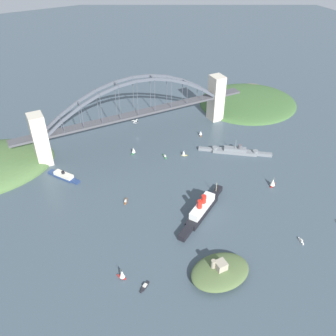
{
  "coord_description": "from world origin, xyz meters",
  "views": [
    {
      "loc": [
        142.48,
        356.11,
        234.63
      ],
      "look_at": [
        0.0,
        79.55,
        8.0
      ],
      "focal_mm": 39.88,
      "sensor_mm": 36.0,
      "label": 1
    }
  ],
  "objects_px": {
    "harbor_ferry_steamer": "(64,176)",
    "small_boat_4": "(273,182)",
    "naval_cruiser": "(236,151)",
    "small_boat_7": "(145,287)",
    "small_boat_9": "(165,156)",
    "small_boat_5": "(301,241)",
    "seaplane_taxiing_near_bridge": "(135,121)",
    "harbor_arch_bridge": "(136,115)",
    "small_boat_2": "(184,153)",
    "ocean_liner": "(202,209)",
    "small_boat_1": "(126,201)",
    "small_boat_6": "(133,150)",
    "small_boat_3": "(122,274)",
    "fort_island_mid_harbor": "(220,271)",
    "small_boat_0": "(201,133)"
  },
  "relations": [
    {
      "from": "small_boat_0",
      "to": "small_boat_2",
      "type": "bearing_deg",
      "value": 36.15
    },
    {
      "from": "harbor_arch_bridge",
      "to": "harbor_ferry_steamer",
      "type": "xyz_separation_m",
      "value": [
        98.33,
        35.4,
        -29.7
      ]
    },
    {
      "from": "small_boat_0",
      "to": "small_boat_5",
      "type": "height_order",
      "value": "small_boat_0"
    },
    {
      "from": "ocean_liner",
      "to": "harbor_ferry_steamer",
      "type": "height_order",
      "value": "ocean_liner"
    },
    {
      "from": "harbor_ferry_steamer",
      "to": "small_boat_4",
      "type": "height_order",
      "value": "small_boat_4"
    },
    {
      "from": "naval_cruiser",
      "to": "small_boat_1",
      "type": "distance_m",
      "value": 143.36
    },
    {
      "from": "harbor_arch_bridge",
      "to": "seaplane_taxiing_near_bridge",
      "type": "bearing_deg",
      "value": -108.78
    },
    {
      "from": "small_boat_0",
      "to": "small_boat_4",
      "type": "relative_size",
      "value": 0.71
    },
    {
      "from": "small_boat_1",
      "to": "small_boat_4",
      "type": "xyz_separation_m",
      "value": [
        -139.67,
        45.07,
        3.73
      ]
    },
    {
      "from": "small_boat_5",
      "to": "seaplane_taxiing_near_bridge",
      "type": "bearing_deg",
      "value": -80.2
    },
    {
      "from": "naval_cruiser",
      "to": "small_boat_7",
      "type": "xyz_separation_m",
      "value": [
        165.33,
        116.62,
        -2.12
      ]
    },
    {
      "from": "small_boat_1",
      "to": "small_boat_9",
      "type": "distance_m",
      "value": 83.95
    },
    {
      "from": "ocean_liner",
      "to": "small_boat_1",
      "type": "height_order",
      "value": "ocean_liner"
    },
    {
      "from": "seaplane_taxiing_near_bridge",
      "to": "small_boat_2",
      "type": "xyz_separation_m",
      "value": [
        -18.72,
        94.14,
        1.42
      ]
    },
    {
      "from": "fort_island_mid_harbor",
      "to": "small_boat_5",
      "type": "distance_m",
      "value": 80.14
    },
    {
      "from": "naval_cruiser",
      "to": "small_boat_7",
      "type": "distance_m",
      "value": 202.34
    },
    {
      "from": "small_boat_5",
      "to": "small_boat_6",
      "type": "relative_size",
      "value": 0.98
    },
    {
      "from": "seaplane_taxiing_near_bridge",
      "to": "harbor_ferry_steamer",
      "type": "bearing_deg",
      "value": 33.21
    },
    {
      "from": "small_boat_0",
      "to": "small_boat_6",
      "type": "xyz_separation_m",
      "value": [
        87.63,
        -1.01,
        0.56
      ]
    },
    {
      "from": "small_boat_0",
      "to": "small_boat_6",
      "type": "bearing_deg",
      "value": -0.66
    },
    {
      "from": "small_boat_2",
      "to": "small_boat_9",
      "type": "distance_m",
      "value": 21.49
    },
    {
      "from": "small_boat_1",
      "to": "harbor_arch_bridge",
      "type": "bearing_deg",
      "value": -119.2
    },
    {
      "from": "harbor_arch_bridge",
      "to": "small_boat_7",
      "type": "bearing_deg",
      "value": 67.93
    },
    {
      "from": "small_boat_5",
      "to": "small_boat_0",
      "type": "bearing_deg",
      "value": -94.54
    },
    {
      "from": "small_boat_6",
      "to": "small_boat_9",
      "type": "bearing_deg",
      "value": 141.05
    },
    {
      "from": "naval_cruiser",
      "to": "ocean_liner",
      "type": "bearing_deg",
      "value": 38.32
    },
    {
      "from": "naval_cruiser",
      "to": "small_boat_5",
      "type": "relative_size",
      "value": 8.65
    },
    {
      "from": "small_boat_4",
      "to": "small_boat_6",
      "type": "relative_size",
      "value": 1.21
    },
    {
      "from": "small_boat_7",
      "to": "small_boat_5",
      "type": "bearing_deg",
      "value": 172.04
    },
    {
      "from": "ocean_liner",
      "to": "fort_island_mid_harbor",
      "type": "bearing_deg",
      "value": 69.92
    },
    {
      "from": "small_boat_0",
      "to": "small_boat_7",
      "type": "bearing_deg",
      "value": 48.12
    },
    {
      "from": "ocean_liner",
      "to": "small_boat_1",
      "type": "relative_size",
      "value": 8.04
    },
    {
      "from": "harbor_ferry_steamer",
      "to": "small_boat_5",
      "type": "bearing_deg",
      "value": 130.77
    },
    {
      "from": "small_boat_4",
      "to": "ocean_liner",
      "type": "bearing_deg",
      "value": 1.4
    },
    {
      "from": "small_boat_3",
      "to": "fort_island_mid_harbor",
      "type": "bearing_deg",
      "value": 154.63
    },
    {
      "from": "naval_cruiser",
      "to": "harbor_ferry_steamer",
      "type": "relative_size",
      "value": 1.88
    },
    {
      "from": "small_boat_6",
      "to": "small_boat_9",
      "type": "distance_m",
      "value": 36.09
    },
    {
      "from": "harbor_arch_bridge",
      "to": "small_boat_6",
      "type": "relative_size",
      "value": 34.85
    },
    {
      "from": "naval_cruiser",
      "to": "small_boat_2",
      "type": "height_order",
      "value": "naval_cruiser"
    },
    {
      "from": "ocean_liner",
      "to": "small_boat_9",
      "type": "bearing_deg",
      "value": -96.66
    },
    {
      "from": "small_boat_9",
      "to": "small_boat_3",
      "type": "bearing_deg",
      "value": 51.96
    },
    {
      "from": "harbor_ferry_steamer",
      "to": "small_boat_7",
      "type": "xyz_separation_m",
      "value": [
        -19.0,
        160.24,
        -1.62
      ]
    },
    {
      "from": "harbor_arch_bridge",
      "to": "small_boat_0",
      "type": "height_order",
      "value": "harbor_arch_bridge"
    },
    {
      "from": "harbor_arch_bridge",
      "to": "naval_cruiser",
      "type": "height_order",
      "value": "harbor_arch_bridge"
    },
    {
      "from": "small_boat_7",
      "to": "small_boat_9",
      "type": "relative_size",
      "value": 1.08
    },
    {
      "from": "small_boat_1",
      "to": "small_boat_2",
      "type": "bearing_deg",
      "value": -153.75
    },
    {
      "from": "small_boat_2",
      "to": "small_boat_6",
      "type": "height_order",
      "value": "small_boat_6"
    },
    {
      "from": "small_boat_9",
      "to": "harbor_ferry_steamer",
      "type": "bearing_deg",
      "value": -7.35
    },
    {
      "from": "small_boat_4",
      "to": "seaplane_taxiing_near_bridge",
      "type": "bearing_deg",
      "value": -68.66
    },
    {
      "from": "fort_island_mid_harbor",
      "to": "small_boat_2",
      "type": "distance_m",
      "value": 164.79
    }
  ]
}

